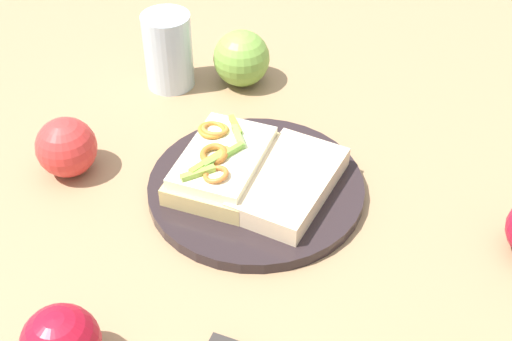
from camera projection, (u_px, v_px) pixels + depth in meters
ground_plane at (256, 192)px, 0.84m from camera, size 2.00×2.00×0.00m
plate at (256, 188)px, 0.83m from camera, size 0.26×0.26×0.01m
sandwich at (223, 163)px, 0.83m from camera, size 0.16×0.18×0.05m
bread_slice_side at (289, 183)px, 0.81m from camera, size 0.15×0.18×0.03m
apple_2 at (66, 147)px, 0.84m from camera, size 0.08×0.08×0.07m
apple_4 at (242, 58)px, 0.99m from camera, size 0.10×0.10×0.08m
drinking_glass at (168, 51)px, 0.98m from camera, size 0.07×0.07×0.11m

